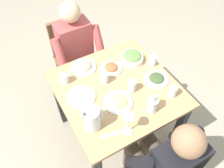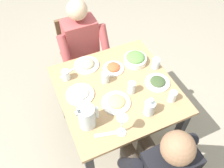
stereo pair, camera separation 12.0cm
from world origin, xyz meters
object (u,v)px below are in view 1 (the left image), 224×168
(water_glass_near_left, at_px, (105,78))
(wine_glass, at_px, (128,121))
(diner_far, at_px, (79,54))
(plate_rice_curry, at_px, (111,68))
(salad_bowl, at_px, (132,57))
(plate_beans, at_px, (84,66))
(plate_fries, at_px, (118,102))
(water_glass_near_right, at_px, (153,60))
(water_glass_center, at_px, (64,78))
(plate_dolmas, at_px, (156,79))
(water_glass_far_right, at_px, (173,92))
(plate_yoghurt, at_px, (81,96))
(dining_table, at_px, (117,97))
(water_glass_far_left, at_px, (132,86))
(diner_near, at_px, (165,159))
(chair_far, at_px, (73,53))
(water_pitcher, at_px, (92,119))
(oil_carafe, at_px, (152,105))

(water_glass_near_left, height_order, wine_glass, wine_glass)
(diner_far, xyz_separation_m, plate_rice_curry, (0.12, -0.43, 0.14))
(salad_bowl, distance_m, plate_beans, 0.43)
(plate_beans, distance_m, wine_glass, 0.72)
(plate_fries, relative_size, water_glass_near_left, 2.25)
(water_glass_near_left, distance_m, water_glass_near_right, 0.46)
(water_glass_center, bearing_deg, plate_rice_curry, -8.75)
(salad_bowl, distance_m, plate_fries, 0.48)
(plate_fries, bearing_deg, diner_far, 89.14)
(plate_dolmas, relative_size, water_glass_near_left, 2.05)
(plate_dolmas, bearing_deg, water_glass_center, 152.08)
(diner_far, height_order, salad_bowl, diner_far)
(water_glass_near_right, distance_m, water_glass_far_right, 0.37)
(plate_rice_curry, relative_size, water_glass_near_left, 1.84)
(salad_bowl, relative_size, plate_yoghurt, 0.89)
(dining_table, height_order, wine_glass, wine_glass)
(diner_far, height_order, plate_dolmas, diner_far)
(plate_fries, distance_m, water_glass_far_left, 0.17)
(plate_dolmas, relative_size, plate_rice_curry, 1.12)
(salad_bowl, xyz_separation_m, plate_rice_curry, (-0.21, 0.00, -0.02))
(diner_near, distance_m, plate_dolmas, 0.65)
(chair_far, bearing_deg, plate_beans, -98.95)
(plate_rice_curry, distance_m, water_glass_center, 0.41)
(water_pitcher, relative_size, salad_bowl, 0.95)
(diner_far, height_order, water_glass_near_left, diner_far)
(plate_beans, xyz_separation_m, water_glass_near_right, (0.54, -0.26, 0.03))
(chair_far, bearing_deg, water_glass_far_right, -70.71)
(chair_far, bearing_deg, dining_table, -86.09)
(diner_near, distance_m, plate_rice_curry, 0.85)
(plate_beans, height_order, oil_carafe, oil_carafe)
(plate_fries, height_order, plate_yoghurt, plate_yoghurt)
(diner_far, height_order, plate_beans, diner_far)
(plate_fries, xyz_separation_m, wine_glass, (-0.07, -0.24, 0.12))
(chair_far, height_order, plate_beans, chair_far)
(diner_far, relative_size, plate_beans, 5.27)
(diner_near, bearing_deg, plate_yoghurt, 113.96)
(water_glass_near_left, bearing_deg, water_glass_center, 150.52)
(plate_fries, height_order, plate_dolmas, plate_fries)
(plate_dolmas, bearing_deg, wine_glass, -148.54)
(diner_far, bearing_deg, water_glass_far_left, -78.59)
(oil_carafe, bearing_deg, plate_beans, 111.36)
(diner_near, bearing_deg, salad_bowl, 72.89)
(dining_table, bearing_deg, oil_carafe, -69.20)
(oil_carafe, bearing_deg, water_glass_near_right, 53.39)
(salad_bowl, xyz_separation_m, wine_glass, (-0.41, -0.58, 0.10))
(water_glass_near_right, height_order, water_glass_far_left, water_glass_far_left)
(plate_rice_curry, xyz_separation_m, wine_glass, (-0.20, -0.58, 0.12))
(plate_yoghurt, xyz_separation_m, wine_glass, (0.15, -0.43, 0.12))
(plate_dolmas, bearing_deg, chair_far, 112.51)
(water_glass_far_left, bearing_deg, water_glass_near_left, 127.75)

